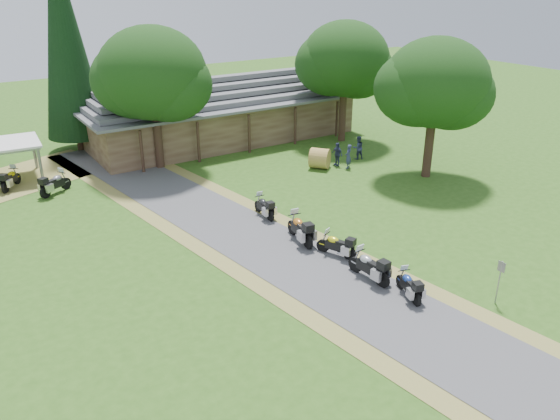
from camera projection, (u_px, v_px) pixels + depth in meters
ground at (364, 300)px, 21.70m from camera, size 120.00×120.00×0.00m
driveway at (297, 263)px, 24.53m from camera, size 51.95×51.95×0.00m
lodge at (220, 107)px, 42.20m from camera, size 21.40×9.40×4.90m
motorcycle_row_a at (409, 284)px, 21.72m from camera, size 1.03×1.78×1.16m
motorcycle_row_b at (369, 265)px, 22.92m from camera, size 0.81×2.06×1.38m
motorcycle_row_c at (337, 244)px, 24.86m from camera, size 1.23×1.89×1.23m
motorcycle_row_d at (300, 228)px, 26.20m from camera, size 1.00×2.22×1.47m
motorcycle_row_e at (264, 206)px, 28.98m from camera, size 0.71×1.84×1.23m
motorcycle_carport_a at (10, 178)px, 32.79m from camera, size 1.61×1.95×1.32m
motorcycle_carport_b at (55, 182)px, 32.02m from camera, size 2.06×1.62×1.38m
person_a at (348, 154)px, 36.14m from camera, size 0.67×0.62×1.91m
person_b at (358, 146)px, 37.94m from camera, size 0.62×0.50×1.92m
person_c at (337, 152)px, 36.65m from camera, size 0.42×0.56×1.88m
hay_bale at (320, 158)px, 36.26m from camera, size 1.82×1.80×1.35m
sign_post at (499, 283)px, 21.13m from camera, size 0.34×0.06×1.87m
oak_lodge_left at (154, 92)px, 34.68m from camera, size 6.89×6.89×10.05m
oak_lodge_right at (344, 75)px, 40.60m from camera, size 6.49×6.49×10.03m
oak_driveway at (434, 102)px, 33.15m from camera, size 6.38×6.38×9.61m
cedar_near at (66, 45)px, 37.31m from camera, size 4.25×4.25×14.97m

